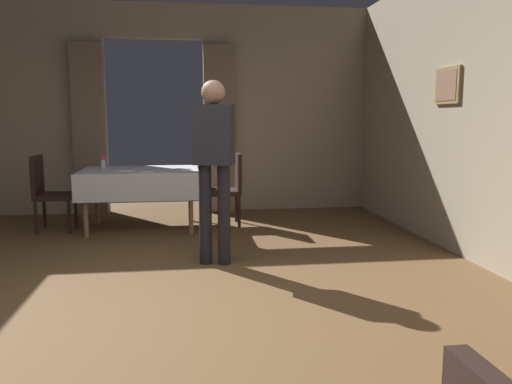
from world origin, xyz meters
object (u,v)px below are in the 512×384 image
Objects in this scene: plate_mid_d at (146,171)px; flower_vase_mid at (103,161)px; plate_mid_c at (183,169)px; chair_mid_right at (229,186)px; plate_mid_b at (124,170)px; person_waiter_by_doorway at (214,157)px; chair_mid_left at (48,190)px; dining_table_mid at (141,177)px.

flower_vase_mid is at bearing 137.92° from plate_mid_d.
plate_mid_c and plate_mid_d have the same top height.
flower_vase_mid is at bearing 176.37° from chair_mid_right.
chair_mid_right is at bearing 9.40° from plate_mid_b.
person_waiter_by_doorway is at bearing -99.30° from chair_mid_right.
chair_mid_right is 5.37× the size of flower_vase_mid.
flower_vase_mid is at bearing 16.58° from chair_mid_left.
chair_mid_right is 5.02× the size of plate_mid_d.
chair_mid_right reaches higher than plate_mid_b.
plate_mid_b is at bearing 179.21° from plate_mid_c.
plate_mid_c reaches higher than dining_table_mid.
chair_mid_right reaches higher than plate_mid_d.
person_waiter_by_doorway is (1.00, -1.57, 0.27)m from plate_mid_b.
flower_vase_mid is 0.85× the size of plate_mid_c.
plate_mid_d is (-0.43, -0.18, 0.00)m from plate_mid_c.
plate_mid_b is 1.03× the size of plate_mid_c.
plate_mid_b is (-0.18, -0.14, 0.10)m from dining_table_mid.
dining_table_mid is 0.25m from plate_mid_b.
plate_mid_b is 1.13× the size of plate_mid_d.
plate_mid_d is at bearing -35.95° from plate_mid_b.
plate_mid_b is at bearing -142.85° from dining_table_mid.
plate_mid_b is (0.30, -0.31, -0.09)m from flower_vase_mid.
chair_mid_left is at bearing 165.00° from plate_mid_d.
person_waiter_by_doorway reaches higher than chair_mid_right.
person_waiter_by_doorway reaches higher than flower_vase_mid.
person_waiter_by_doorway is at bearing -41.31° from chair_mid_left.
chair_mid_right is (1.11, 0.08, -0.14)m from dining_table_mid.
chair_mid_left is (-1.11, -0.01, -0.14)m from dining_table_mid.
dining_table_mid is 0.36m from plate_mid_d.
plate_mid_b is 0.33m from plate_mid_d.
chair_mid_left is at bearing -163.42° from flower_vase_mid.
dining_table_mid is 8.38× the size of flower_vase_mid.
dining_table_mid is 0.84× the size of person_waiter_by_doorway.
plate_mid_d is 1.58m from person_waiter_by_doorway.
chair_mid_left is at bearing 172.26° from plate_mid_b.
plate_mid_b is at bearing -7.74° from chair_mid_left.
dining_table_mid is at bearing 104.55° from plate_mid_d.
flower_vase_mid is at bearing 124.53° from person_waiter_by_doorway.
plate_mid_c is at bearing -15.92° from dining_table_mid.
plate_mid_c is at bearing -159.35° from chair_mid_right.
plate_mid_c is at bearing -4.77° from chair_mid_left.
person_waiter_by_doorway is at bearing -57.48° from plate_mid_b.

